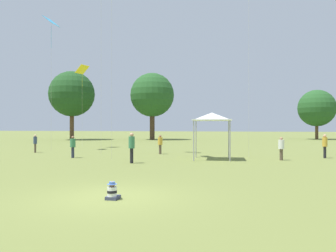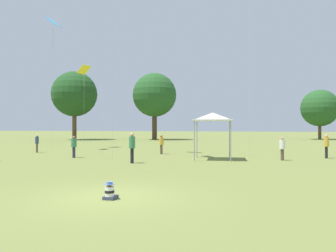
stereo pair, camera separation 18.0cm
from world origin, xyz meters
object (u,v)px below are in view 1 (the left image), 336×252
object	(u,v)px
canopy_tent	(212,117)
kite_5	(82,71)
person_standing_5	(132,145)
person_standing_3	(73,145)
person_standing_1	(281,147)
person_standing_6	(35,142)
person_standing_2	(325,144)
distant_tree_2	(152,95)
kite_8	(51,24)
person_standing_0	(160,143)
distant_tree_1	(72,94)
distant_tree_0	(317,108)
seated_toddler	(112,192)

from	to	relation	value
canopy_tent	kite_5	size ratio (longest dim) A/B	0.36
person_standing_5	person_standing_3	bearing A→B (deg)	81.90
person_standing_1	person_standing_6	distance (m)	19.86
person_standing_2	person_standing_6	xyz separation A→B (m)	(-22.91, -0.40, -0.07)
distant_tree_2	person_standing_6	bearing A→B (deg)	-93.58
person_standing_1	kite_8	size ratio (longest dim) A/B	0.12
person_standing_0	distant_tree_2	size ratio (longest dim) A/B	0.14
person_standing_6	kite_5	xyz separation A→B (m)	(0.66, 7.00, 7.20)
person_standing_6	distant_tree_1	xyz separation A→B (m)	(-11.38, 25.99, 6.88)
person_standing_0	kite_8	world-z (taller)	kite_8
person_standing_0	kite_5	distance (m)	13.74
kite_5	kite_8	size ratio (longest dim) A/B	0.69
kite_5	distant_tree_0	size ratio (longest dim) A/B	0.99
canopy_tent	distant_tree_1	xyz separation A→B (m)	(-26.65, 28.31, 4.94)
distant_tree_2	person_standing_3	bearing A→B (deg)	-83.66
person_standing_0	kite_8	xyz separation A→B (m)	(-11.04, 1.71, 10.95)
person_standing_5	kite_8	world-z (taller)	kite_8
seated_toddler	person_standing_5	size ratio (longest dim) A/B	0.30
person_standing_2	kite_5	distance (m)	24.28
person_standing_1	person_standing_6	world-z (taller)	person_standing_6
person_standing_2	person_standing_6	bearing A→B (deg)	-159.55
canopy_tent	distant_tree_0	size ratio (longest dim) A/B	0.36
person_standing_2	person_standing_5	xyz separation A→B (m)	(-12.16, -6.17, 0.10)
person_standing_0	person_standing_6	bearing A→B (deg)	-67.52
person_standing_2	kite_8	xyz separation A→B (m)	(-23.20, 2.40, 10.86)
person_standing_0	person_standing_3	xyz separation A→B (m)	(-5.22, -4.58, 0.00)
distant_tree_0	person_standing_1	bearing A→B (deg)	-104.16
person_standing_5	kite_8	bearing A→B (deg)	67.63
seated_toddler	distant_tree_1	size ratio (longest dim) A/B	0.05
seated_toddler	person_standing_3	world-z (taller)	person_standing_3
kite_5	distant_tree_0	xyz separation A→B (m)	(29.07, 30.66, -2.62)
person_standing_3	distant_tree_0	xyz separation A→B (m)	(24.21, 41.15, 4.60)
canopy_tent	kite_5	distance (m)	18.10
person_standing_3	distant_tree_0	world-z (taller)	distant_tree_0
person_standing_5	kite_5	bearing A→B (deg)	53.76
kite_5	kite_8	world-z (taller)	kite_8
person_standing_2	person_standing_3	xyz separation A→B (m)	(-17.39, -3.89, -0.09)
person_standing_6	distant_tree_1	distance (m)	29.19
person_standing_3	distant_tree_2	world-z (taller)	distant_tree_2
canopy_tent	person_standing_2	bearing A→B (deg)	19.62
kite_5	distant_tree_0	world-z (taller)	distant_tree_0
person_standing_6	kite_8	world-z (taller)	kite_8
person_standing_5	distant_tree_2	xyz separation A→B (m)	(-8.91, 35.37, 6.57)
kite_8	distant_tree_1	size ratio (longest dim) A/B	1.07
person_standing_3	canopy_tent	bearing A→B (deg)	143.84
kite_5	distant_tree_1	bearing A→B (deg)	-87.25
seated_toddler	person_standing_2	size ratio (longest dim) A/B	0.33
person_standing_0	person_standing_1	world-z (taller)	person_standing_0
person_standing_1	canopy_tent	distance (m)	4.94
seated_toddler	person_standing_5	bearing A→B (deg)	105.89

